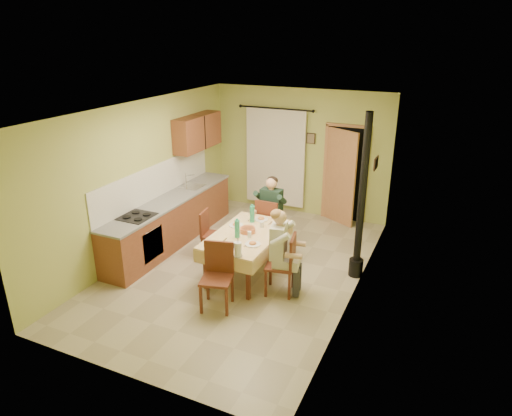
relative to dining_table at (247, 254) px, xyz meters
The scene contains 17 objects.
floor 0.44m from the dining_table, 145.42° to the left, with size 4.00×6.00×0.01m, color tan.
room_shell 1.45m from the dining_table, 145.42° to the left, with size 4.04×6.04×2.82m.
kitchen_run 1.95m from the dining_table, 164.57° to the left, with size 0.64×3.64×1.56m.
upper_cabinets 3.12m from the dining_table, 137.61° to the left, with size 0.35×1.40×0.70m, color brown.
curtain 3.23m from the dining_table, 103.48° to the left, with size 1.70×0.07×2.22m.
doorway 3.19m from the dining_table, 74.15° to the left, with size 0.96×0.45×2.15m.
dining_table is the anchor object (origin of this frame).
tableware 0.46m from the dining_table, 84.38° to the right, with size 0.83×1.62×0.33m.
chair_far 1.10m from the dining_table, 91.50° to the left, with size 0.46×0.46×1.01m.
chair_near 1.11m from the dining_table, 88.07° to the right, with size 0.55×0.55×1.01m.
chair_right 0.83m from the dining_table, 23.02° to the right, with size 0.51×0.51×0.99m.
chair_left 0.82m from the dining_table, 163.74° to the left, with size 0.43×0.43×0.93m.
man_far 1.22m from the dining_table, 91.47° to the left, with size 0.58×0.47×1.39m.
man_right 0.95m from the dining_table, 23.61° to the right, with size 0.53×0.63×1.39m.
stove_flue 1.98m from the dining_table, 22.63° to the left, with size 0.24×0.24×2.80m.
picture_back 3.38m from the dining_table, 88.59° to the left, with size 0.19×0.03×0.23m, color black.
picture_right 2.67m from the dining_table, 36.31° to the left, with size 0.03×0.31×0.21m, color brown.
Camera 1 is at (3.21, -6.38, 3.93)m, focal length 32.00 mm.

